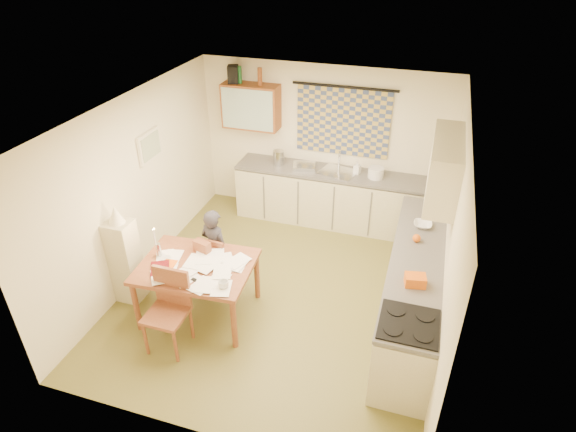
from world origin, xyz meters
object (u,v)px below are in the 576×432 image
(counter_right, at_px, (413,289))
(stove, at_px, (403,357))
(person, at_px, (215,250))
(dining_table, at_px, (199,289))
(chair_far, at_px, (219,270))
(counter_back, at_px, (337,199))
(shelf_stand, at_px, (126,261))

(counter_right, distance_m, stove, 1.15)
(counter_right, relative_size, person, 2.48)
(dining_table, distance_m, person, 0.60)
(dining_table, xyz_separation_m, person, (-0.01, 0.56, 0.22))
(chair_far, relative_size, person, 0.70)
(stove, bearing_deg, counter_right, 90.00)
(counter_right, xyz_separation_m, stove, (0.00, -1.15, 0.02))
(counter_back, relative_size, counter_right, 1.12)
(counter_back, bearing_deg, chair_far, -119.43)
(person, bearing_deg, stove, 174.83)
(counter_back, bearing_deg, stove, -66.21)
(person, bearing_deg, chair_far, -121.31)
(person, height_order, shelf_stand, person)
(counter_back, height_order, shelf_stand, shelf_stand)
(stove, bearing_deg, dining_table, 169.96)
(chair_far, bearing_deg, dining_table, 93.76)
(counter_back, distance_m, stove, 3.38)
(dining_table, bearing_deg, shelf_stand, 176.56)
(counter_back, relative_size, stove, 3.52)
(counter_right, xyz_separation_m, chair_far, (-2.53, -0.13, -0.19))
(counter_right, height_order, shelf_stand, shelf_stand)
(shelf_stand, bearing_deg, person, 29.40)
(counter_back, xyz_separation_m, counter_right, (1.36, -1.94, -0.00))
(dining_table, distance_m, chair_far, 0.58)
(stove, relative_size, chair_far, 1.13)
(chair_far, bearing_deg, shelf_stand, 33.78)
(shelf_stand, bearing_deg, counter_right, 11.23)
(dining_table, height_order, shelf_stand, shelf_stand)
(counter_back, xyz_separation_m, shelf_stand, (-2.18, -2.64, 0.13))
(chair_far, bearing_deg, counter_back, -115.32)
(counter_right, height_order, dining_table, counter_right)
(person, xyz_separation_m, shelf_stand, (-0.99, -0.56, -0.01))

